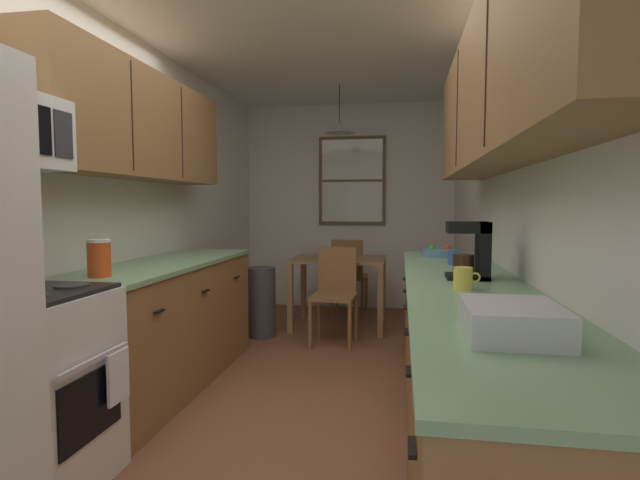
# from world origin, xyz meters

# --- Properties ---
(ground_plane) EXTENTS (12.00, 12.00, 0.00)m
(ground_plane) POSITION_xyz_m (0.00, 1.00, 0.00)
(ground_plane) COLOR brown
(wall_left) EXTENTS (0.10, 9.00, 2.55)m
(wall_left) POSITION_xyz_m (-1.35, 1.00, 1.27)
(wall_left) COLOR white
(wall_left) RESTS_ON ground
(wall_right) EXTENTS (0.10, 9.00, 2.55)m
(wall_right) POSITION_xyz_m (1.35, 1.00, 1.27)
(wall_right) COLOR white
(wall_right) RESTS_ON ground
(wall_back) EXTENTS (4.40, 0.10, 2.55)m
(wall_back) POSITION_xyz_m (0.00, 3.65, 1.27)
(wall_back) COLOR white
(wall_back) RESTS_ON ground
(ceiling_slab) EXTENTS (4.40, 9.00, 0.08)m
(ceiling_slab) POSITION_xyz_m (0.00, 1.00, 2.59)
(ceiling_slab) COLOR white
(stove_range) EXTENTS (0.66, 0.61, 1.10)m
(stove_range) POSITION_xyz_m (-0.99, -0.62, 0.47)
(stove_range) COLOR white
(stove_range) RESTS_ON ground
(counter_left) EXTENTS (0.64, 2.00, 0.90)m
(counter_left) POSITION_xyz_m (-1.00, 0.68, 0.45)
(counter_left) COLOR olive
(counter_left) RESTS_ON ground
(upper_cabinets_left) EXTENTS (0.33, 2.08, 0.73)m
(upper_cabinets_left) POSITION_xyz_m (-1.14, 0.63, 1.85)
(upper_cabinets_left) COLOR olive
(counter_right) EXTENTS (0.64, 3.37, 0.90)m
(counter_right) POSITION_xyz_m (1.00, 0.08, 0.45)
(counter_right) COLOR olive
(counter_right) RESTS_ON ground
(upper_cabinets_right) EXTENTS (0.33, 3.05, 0.75)m
(upper_cabinets_right) POSITION_xyz_m (1.14, 0.03, 1.87)
(upper_cabinets_right) COLOR olive
(dining_table) EXTENTS (0.96, 0.74, 0.74)m
(dining_table) POSITION_xyz_m (0.01, 2.56, 0.62)
(dining_table) COLOR olive
(dining_table) RESTS_ON ground
(dining_chair_near) EXTENTS (0.42, 0.42, 0.90)m
(dining_chair_near) POSITION_xyz_m (0.05, 1.98, 0.50)
(dining_chair_near) COLOR olive
(dining_chair_near) RESTS_ON ground
(dining_chair_far) EXTENTS (0.42, 0.42, 0.90)m
(dining_chair_far) POSITION_xyz_m (0.05, 3.14, 0.50)
(dining_chair_far) COLOR olive
(dining_chair_far) RESTS_ON ground
(pendant_light) EXTENTS (0.32, 0.32, 0.50)m
(pendant_light) POSITION_xyz_m (0.01, 2.56, 2.10)
(pendant_light) COLOR black
(back_window) EXTENTS (0.83, 0.05, 1.10)m
(back_window) POSITION_xyz_m (0.05, 3.58, 1.60)
(back_window) COLOR brown
(trash_bin) EXTENTS (0.29, 0.29, 0.68)m
(trash_bin) POSITION_xyz_m (-0.70, 2.08, 0.34)
(trash_bin) COLOR #3F3F42
(trash_bin) RESTS_ON ground
(storage_canister) EXTENTS (0.13, 0.13, 0.21)m
(storage_canister) POSITION_xyz_m (-1.00, -0.06, 1.00)
(storage_canister) COLOR #D84C19
(storage_canister) RESTS_ON counter_left
(dish_towel) EXTENTS (0.02, 0.16, 0.24)m
(dish_towel) POSITION_xyz_m (-0.64, -0.47, 0.50)
(dish_towel) COLOR white
(coffee_maker) EXTENTS (0.22, 0.18, 0.31)m
(coffee_maker) POSITION_xyz_m (1.04, 0.21, 1.06)
(coffee_maker) COLOR black
(coffee_maker) RESTS_ON counter_right
(mug_by_coffeemaker) EXTENTS (0.12, 0.09, 0.11)m
(mug_by_coffeemaker) POSITION_xyz_m (0.95, -0.14, 0.95)
(mug_by_coffeemaker) COLOR #E5CC4C
(mug_by_coffeemaker) RESTS_ON counter_right
(mug_spare) EXTENTS (0.11, 0.07, 0.10)m
(mug_spare) POSITION_xyz_m (1.00, 0.82, 0.95)
(mug_spare) COLOR #335999
(mug_spare) RESTS_ON counter_right
(fruit_bowl) EXTENTS (0.28, 0.28, 0.09)m
(fruit_bowl) POSITION_xyz_m (0.95, 1.35, 0.94)
(fruit_bowl) COLOR #597F9E
(fruit_bowl) RESTS_ON counter_right
(dish_rack) EXTENTS (0.28, 0.34, 0.10)m
(dish_rack) POSITION_xyz_m (0.99, -0.97, 0.95)
(dish_rack) COLOR silver
(dish_rack) RESTS_ON counter_right
(table_serving_bowl) EXTENTS (0.17, 0.17, 0.06)m
(table_serving_bowl) POSITION_xyz_m (-0.07, 2.54, 0.77)
(table_serving_bowl) COLOR #4C7299
(table_serving_bowl) RESTS_ON dining_table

